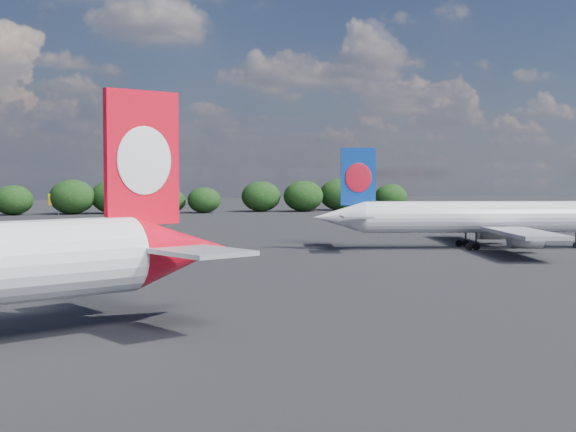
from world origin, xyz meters
name	(u,v)px	position (x,y,z in m)	size (l,w,h in m)	color
ground	(13,268)	(0.00, 60.00, 0.00)	(500.00, 500.00, 0.00)	black
china_southern_airliner	(473,218)	(62.08, 63.77, 4.36)	(43.13, 41.35, 14.31)	white
billboard_yellow	(58,200)	(12.00, 182.00, 3.87)	(5.00, 0.30, 5.50)	gold
horizon_treeline	(52,199)	(10.47, 180.72, 4.22)	(210.20, 16.71, 9.29)	black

